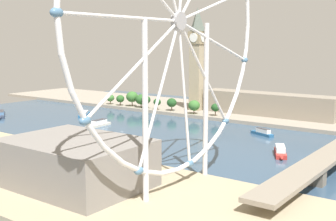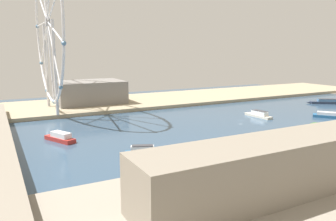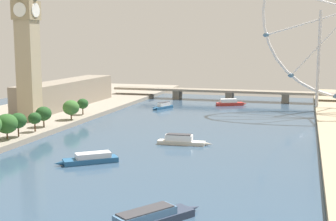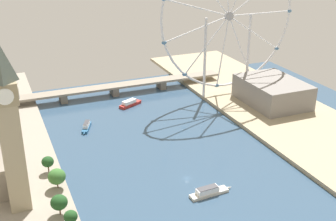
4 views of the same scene
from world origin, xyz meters
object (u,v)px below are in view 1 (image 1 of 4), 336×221
at_px(ferris_wheel, 179,23).
at_px(tour_boat_0, 84,114).
at_px(clock_tower, 197,57).
at_px(riverside_hall, 76,162).
at_px(tour_boat_1, 1,114).
at_px(tour_boat_3, 262,132).
at_px(parliament_block, 268,104).
at_px(tour_boat_2, 280,152).
at_px(tour_boat_4, 98,124).

distance_m(ferris_wheel, tour_boat_0, 236.23).
distance_m(clock_tower, riverside_hall, 238.64).
distance_m(tour_boat_1, tour_boat_3, 235.60).
bearing_deg(clock_tower, riverside_hall, 19.50).
distance_m(parliament_block, tour_boat_2, 131.30).
bearing_deg(parliament_block, clock_tower, -80.97).
bearing_deg(tour_boat_1, clock_tower, 77.57).
distance_m(riverside_hall, tour_boat_4, 157.53).
xyz_separation_m(tour_boat_0, tour_boat_1, (47.26, -59.00, 0.19)).
distance_m(tour_boat_3, tour_boat_4, 128.80).
height_order(ferris_wheel, tour_boat_2, ferris_wheel).
xyz_separation_m(clock_tower, tour_boat_1, (123.57, -132.40, -50.66)).
bearing_deg(parliament_block, tour_boat_4, -39.15).
bearing_deg(ferris_wheel, tour_boat_0, -122.27).
relative_size(tour_boat_1, tour_boat_2, 1.23).
height_order(clock_tower, riverside_hall, clock_tower).
relative_size(clock_tower, tour_boat_3, 4.30).
relative_size(tour_boat_3, tour_boat_4, 0.78).
xyz_separation_m(clock_tower, tour_boat_4, (104.76, -26.16, -50.60)).
relative_size(parliament_block, tour_boat_3, 5.37).
bearing_deg(tour_boat_2, tour_boat_4, -116.42).
bearing_deg(parliament_block, tour_boat_1, -56.15).
xyz_separation_m(parliament_block, tour_boat_3, (69.21, 26.11, -10.77)).
bearing_deg(tour_boat_2, tour_boat_1, -112.12).
xyz_separation_m(tour_boat_0, tour_boat_3, (-17.89, 167.42, 0.19)).
distance_m(tour_boat_1, tour_boat_4, 107.89).
xyz_separation_m(tour_boat_2, tour_boat_4, (-1.03, -153.54, -0.13)).
distance_m(parliament_block, tour_boat_3, 74.75).
relative_size(clock_tower, ferris_wheel, 0.69).
height_order(riverside_hall, tour_boat_2, riverside_hall).
bearing_deg(clock_tower, parliament_block, 99.03).
xyz_separation_m(ferris_wheel, tour_boat_4, (-91.56, -142.80, -72.44)).
height_order(tour_boat_0, tour_boat_3, tour_boat_3).
distance_m(ferris_wheel, riverside_hall, 76.42).
distance_m(riverside_hall, tour_boat_3, 164.58).
xyz_separation_m(tour_boat_3, tour_boat_4, (46.34, -120.17, 0.07)).
distance_m(tour_boat_1, tour_boat_2, 260.38).
bearing_deg(tour_boat_3, tour_boat_2, 147.96).
bearing_deg(tour_boat_4, tour_boat_2, 86.10).
bearing_deg(riverside_hall, tour_boat_4, -138.19).
bearing_deg(clock_tower, tour_boat_3, 58.14).
xyz_separation_m(riverside_hall, tour_boat_0, (-145.57, -151.99, -11.55)).
xyz_separation_m(ferris_wheel, riverside_hall, (25.56, -38.06, -61.15)).
xyz_separation_m(riverside_hall, tour_boat_4, (-117.12, -104.75, -11.29)).
relative_size(tour_boat_2, tour_boat_4, 0.87).
xyz_separation_m(tour_boat_1, tour_boat_3, (-65.14, 226.41, -0.00)).
bearing_deg(tour_boat_0, tour_boat_1, 91.18).
distance_m(riverside_hall, tour_boat_0, 210.77).
relative_size(ferris_wheel, tour_boat_2, 5.53).
xyz_separation_m(tour_boat_0, tour_boat_2, (29.49, 200.78, 0.39)).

